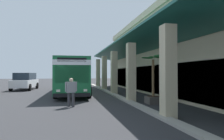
# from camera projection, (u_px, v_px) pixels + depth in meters

# --- Properties ---
(ground) EXTENTS (120.00, 120.00, 0.00)m
(ground) POSITION_uv_depth(u_px,v_px,m) (166.00, 94.00, 18.15)
(ground) COLOR #2D2D30
(curb_strip) EXTENTS (36.20, 0.50, 0.12)m
(curb_strip) POSITION_uv_depth(u_px,v_px,m) (118.00, 96.00, 15.48)
(curb_strip) COLOR #9E998E
(curb_strip) RESTS_ON ground
(plaza_building) EXTENTS (30.47, 16.37, 7.79)m
(plaza_building) POSITION_uv_depth(u_px,v_px,m) (220.00, 52.00, 17.66)
(plaza_building) COLOR #C6B793
(plaza_building) RESTS_ON ground
(transit_bus) EXTENTS (11.29, 3.09, 3.34)m
(transit_bus) POSITION_uv_depth(u_px,v_px,m) (73.00, 74.00, 18.46)
(transit_bus) COLOR #196638
(transit_bus) RESTS_ON ground
(parked_suv_white) EXTENTS (4.94, 2.47, 1.97)m
(parked_suv_white) POSITION_uv_depth(u_px,v_px,m) (25.00, 81.00, 22.59)
(parked_suv_white) COLOR silver
(parked_suv_white) RESTS_ON ground
(pedestrian) EXTENTS (0.35, 0.67, 1.63)m
(pedestrian) POSITION_uv_depth(u_px,v_px,m) (71.00, 91.00, 10.96)
(pedestrian) COLOR #38383D
(pedestrian) RESTS_ON ground
(potted_palm) EXTENTS (1.84, 1.66, 3.07)m
(potted_palm) POSITION_uv_depth(u_px,v_px,m) (153.00, 92.00, 12.10)
(potted_palm) COLOR #4C4742
(potted_palm) RESTS_ON ground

